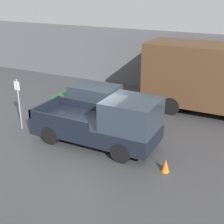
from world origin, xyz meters
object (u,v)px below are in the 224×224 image
object	(u,v)px
car	(94,100)
pickup_truck	(107,123)
traffic_cone	(166,166)
parking_sign	(19,101)
delivery_truck	(213,78)

from	to	relation	value
car	pickup_truck	bearing A→B (deg)	-50.58
pickup_truck	traffic_cone	bearing A→B (deg)	-16.00
pickup_truck	parking_sign	bearing A→B (deg)	-175.89
car	delivery_truck	size ratio (longest dim) A/B	0.56
parking_sign	delivery_truck	bearing A→B (deg)	39.32
car	parking_sign	world-z (taller)	parking_sign
parking_sign	traffic_cone	world-z (taller)	parking_sign
traffic_cone	pickup_truck	bearing A→B (deg)	164.00
car	delivery_truck	world-z (taller)	delivery_truck
pickup_truck	car	xyz separation A→B (m)	(-2.17, 2.64, -0.21)
pickup_truck	delivery_truck	xyz separation A→B (m)	(3.02, 5.74, 0.85)
car	traffic_cone	size ratio (longest dim) A/B	8.87
delivery_truck	traffic_cone	bearing A→B (deg)	-92.13
delivery_truck	traffic_cone	size ratio (longest dim) A/B	15.77
car	traffic_cone	distance (m)	6.05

